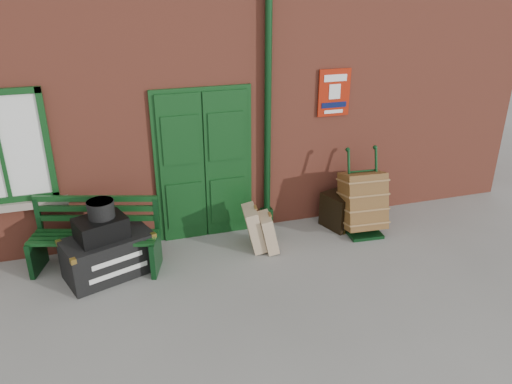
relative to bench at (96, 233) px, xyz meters
name	(u,v)px	position (x,y,z in m)	size (l,w,h in m)	color
ground	(253,282)	(1.89, -0.98, -0.52)	(80.00, 80.00, 0.00)	gray
station_building	(195,68)	(1.89, 2.52, 1.65)	(10.30, 4.30, 4.36)	#9A4531
bench	(96,233)	(0.00, 0.00, 0.00)	(1.73, 0.97, 1.03)	#0F3A15
houdini_trunk	(109,256)	(0.14, -0.22, -0.24)	(1.11, 0.61, 0.56)	black
strongbox	(101,228)	(0.09, -0.22, 0.18)	(0.61, 0.45, 0.28)	black
hatbox	(101,209)	(0.12, -0.19, 0.43)	(0.33, 0.33, 0.22)	black
suitcase_back	(254,228)	(2.16, -0.14, -0.19)	(0.18, 0.45, 0.63)	tan
suitcase_front	(268,232)	(2.34, -0.24, -0.23)	(0.16, 0.40, 0.54)	tan
porter_trolley	(363,202)	(3.89, -0.11, -0.02)	(0.66, 0.71, 1.28)	black
dark_trunk	(347,208)	(3.80, 0.18, -0.24)	(0.75, 0.49, 0.54)	black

